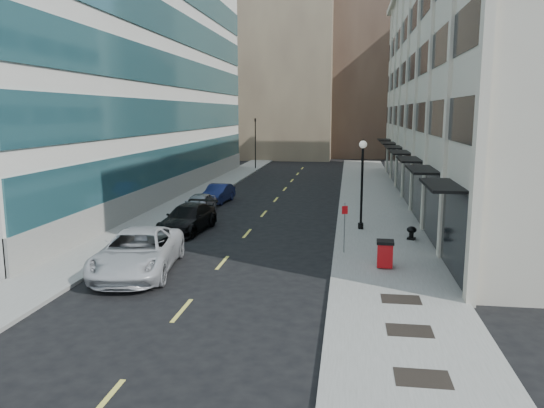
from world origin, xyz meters
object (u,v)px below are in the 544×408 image
(sign_post, at_px, (345,221))
(lamppost, at_px, (362,176))
(car_white_van, at_px, (138,252))
(car_black_pickup, at_px, (188,218))
(urn_planter, at_px, (412,232))
(traffic_signal, at_px, (255,122))
(car_silver_sedan, at_px, (199,204))
(car_blue_sedan, at_px, (218,193))
(trash_bin, at_px, (385,253))

(sign_post, bearing_deg, lamppost, 59.76)
(car_white_van, xyz_separation_m, sign_post, (8.69, 4.06, 0.80))
(lamppost, xyz_separation_m, sign_post, (-0.91, -5.42, -1.49))
(car_black_pickup, xyz_separation_m, urn_planter, (12.47, -0.77, -0.19))
(traffic_signal, height_order, car_silver_sedan, traffic_signal)
(car_silver_sedan, bearing_deg, car_blue_sedan, 89.79)
(car_white_van, relative_size, car_blue_sedan, 1.56)
(traffic_signal, distance_m, car_black_pickup, 34.42)
(car_black_pickup, xyz_separation_m, trash_bin, (10.73, -6.21, 0.02))
(car_black_pickup, xyz_separation_m, car_silver_sedan, (-0.85, 5.28, -0.07))
(car_silver_sedan, bearing_deg, car_white_van, -83.73)
(traffic_signal, bearing_deg, trash_bin, -72.38)
(sign_post, bearing_deg, car_black_pickup, 135.50)
(car_white_van, relative_size, sign_post, 2.71)
(traffic_signal, xyz_separation_m, car_blue_sedan, (1.32, -23.94, -5.02))
(lamppost, bearing_deg, trash_bin, -83.56)
(traffic_signal, distance_m, car_silver_sedan, 29.18)
(urn_planter, bearing_deg, car_white_van, -149.37)
(urn_planter, bearing_deg, lamppost, 139.20)
(traffic_signal, relative_size, lamppost, 1.34)
(traffic_signal, xyz_separation_m, car_white_van, (2.30, -42.00, -4.80))
(traffic_signal, xyz_separation_m, urn_planter, (14.50, -34.77, -5.14))
(car_blue_sedan, bearing_deg, urn_planter, -33.96)
(trash_bin, bearing_deg, car_blue_sedan, 127.26)
(sign_post, bearing_deg, trash_bin, -72.70)
(car_blue_sedan, bearing_deg, traffic_signal, 98.63)
(car_white_van, height_order, car_blue_sedan, car_white_van)
(lamppost, bearing_deg, car_black_pickup, -171.50)
(car_silver_sedan, bearing_deg, sign_post, -41.78)
(car_silver_sedan, xyz_separation_m, urn_planter, (13.32, -6.06, -0.12))
(car_blue_sedan, xyz_separation_m, lamppost, (10.58, -8.59, 2.51))
(lamppost, distance_m, sign_post, 5.69)
(car_white_van, xyz_separation_m, car_blue_sedan, (-0.98, 18.06, -0.22))
(car_silver_sedan, height_order, car_blue_sedan, car_silver_sedan)
(traffic_signal, relative_size, sign_post, 2.87)
(traffic_signal, distance_m, car_blue_sedan, 24.49)
(car_black_pickup, height_order, trash_bin, car_black_pickup)
(car_white_van, bearing_deg, urn_planter, 22.63)
(car_silver_sedan, relative_size, car_blue_sedan, 0.97)
(trash_bin, distance_m, urn_planter, 5.71)
(car_silver_sedan, relative_size, sign_post, 1.69)
(car_black_pickup, relative_size, lamppost, 1.02)
(traffic_signal, distance_m, lamppost, 34.73)
(traffic_signal, xyz_separation_m, car_black_pickup, (2.03, -34.00, -4.95))
(car_white_van, height_order, sign_post, sign_post)
(car_black_pickup, distance_m, lamppost, 10.27)
(car_silver_sedan, distance_m, trash_bin, 16.32)
(car_black_pickup, relative_size, car_silver_sedan, 1.29)
(car_white_van, relative_size, trash_bin, 5.50)
(traffic_signal, relative_size, car_black_pickup, 1.32)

